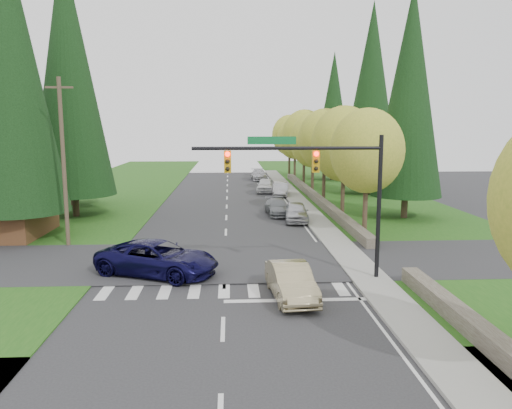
{
  "coord_description": "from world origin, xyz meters",
  "views": [
    {
      "loc": [
        0.28,
        -17.99,
        7.19
      ],
      "look_at": [
        1.77,
        9.82,
        2.8
      ],
      "focal_mm": 35.0,
      "sensor_mm": 36.0,
      "label": 1
    }
  ],
  "objects": [
    {
      "name": "conifer_w_e",
      "position": [
        -14.0,
        28.0,
        10.29
      ],
      "size": [
        5.78,
        5.78,
        18.8
      ],
      "color": "#38281C",
      "rests_on": "ground"
    },
    {
      "name": "grass_west",
      "position": [
        -13.0,
        20.0,
        0.03
      ],
      "size": [
        14.0,
        110.0,
        0.06
      ],
      "primitive_type": "cube",
      "color": "#1D5015",
      "rests_on": "ground"
    },
    {
      "name": "ground",
      "position": [
        0.0,
        0.0,
        0.0
      ],
      "size": [
        120.0,
        120.0,
        0.0
      ],
      "primitive_type": "plane",
      "color": "#28282B",
      "rests_on": "ground"
    },
    {
      "name": "traffic_signal",
      "position": [
        4.37,
        4.5,
        4.98
      ],
      "size": [
        8.7,
        0.37,
        6.8
      ],
      "color": "black",
      "rests_on": "ground"
    },
    {
      "name": "decid_tree_1",
      "position": [
        9.3,
        21.0,
        5.8
      ],
      "size": [
        5.2,
        5.2,
        8.8
      ],
      "color": "#38281C",
      "rests_on": "ground"
    },
    {
      "name": "conifer_w_c",
      "position": [
        -12.0,
        22.0,
        11.29
      ],
      "size": [
        6.46,
        6.46,
        20.8
      ],
      "color": "#38281C",
      "rests_on": "ground"
    },
    {
      "name": "decid_tree_0",
      "position": [
        9.2,
        14.0,
        5.6
      ],
      "size": [
        4.8,
        4.8,
        8.37
      ],
      "color": "#38281C",
      "rests_on": "ground"
    },
    {
      "name": "parked_car_b",
      "position": [
        4.2,
        22.0,
        0.64
      ],
      "size": [
        2.07,
        4.53,
        1.29
      ],
      "primitive_type": "imported",
      "rotation": [
        0.0,
        0.0,
        0.06
      ],
      "color": "gray",
      "rests_on": "ground"
    },
    {
      "name": "parked_car_d",
      "position": [
        4.2,
        36.25,
        0.76
      ],
      "size": [
        2.29,
        4.62,
        1.51
      ],
      "primitive_type": "imported",
      "rotation": [
        0.0,
        0.0,
        -0.12
      ],
      "color": "white",
      "rests_on": "ground"
    },
    {
      "name": "decid_tree_4",
      "position": [
        9.3,
        42.0,
        6.06
      ],
      "size": [
        5.4,
        5.4,
        9.18
      ],
      "color": "#38281C",
      "rests_on": "ground"
    },
    {
      "name": "conifer_e_c",
      "position": [
        14.0,
        48.0,
        9.29
      ],
      "size": [
        5.1,
        5.1,
        16.8
      ],
      "color": "#38281C",
      "rests_on": "ground"
    },
    {
      "name": "sedan_champagne",
      "position": [
        2.83,
        2.09,
        0.73
      ],
      "size": [
        1.96,
        4.56,
        1.46
      ],
      "primitive_type": "imported",
      "rotation": [
        0.0,
        0.0,
        0.09
      ],
      "color": "tan",
      "rests_on": "ground"
    },
    {
      "name": "curb_east",
      "position": [
        6.05,
        22.0,
        0.07
      ],
      "size": [
        0.2,
        80.0,
        0.13
      ],
      "primitive_type": "cube",
      "color": "gray",
      "rests_on": "ground"
    },
    {
      "name": "utility_pole",
      "position": [
        -9.5,
        12.0,
        5.14
      ],
      "size": [
        1.6,
        0.24,
        10.0
      ],
      "color": "#473828",
      "rests_on": "ground"
    },
    {
      "name": "decid_tree_3",
      "position": [
        9.2,
        35.0,
        5.66
      ],
      "size": [
        5.0,
        5.0,
        8.55
      ],
      "color": "#38281C",
      "rests_on": "ground"
    },
    {
      "name": "cross_street",
      "position": [
        0.0,
        8.0,
        0.0
      ],
      "size": [
        120.0,
        8.0,
        0.1
      ],
      "primitive_type": "cube",
      "color": "#28282B",
      "rests_on": "ground"
    },
    {
      "name": "parked_car_e",
      "position": [
        4.25,
        48.72,
        0.7
      ],
      "size": [
        2.19,
        4.94,
        1.41
      ],
      "primitive_type": "imported",
      "rotation": [
        0.0,
        0.0,
        0.04
      ],
      "color": "#B5B4BA",
      "rests_on": "ground"
    },
    {
      "name": "suv_navy",
      "position": [
        -3.24,
        5.74,
        0.83
      ],
      "size": [
        6.61,
        4.92,
        1.67
      ],
      "primitive_type": "imported",
      "rotation": [
        0.0,
        0.0,
        1.16
      ],
      "color": "#0C0A33",
      "rests_on": "ground"
    },
    {
      "name": "stone_wall_north",
      "position": [
        8.6,
        30.0,
        0.35
      ],
      "size": [
        0.7,
        40.0,
        0.7
      ],
      "primitive_type": "cube",
      "color": "#4C4438",
      "rests_on": "ground"
    },
    {
      "name": "stone_wall_south",
      "position": [
        8.6,
        -3.0,
        0.35
      ],
      "size": [
        0.7,
        14.0,
        0.7
      ],
      "primitive_type": "cube",
      "color": "#4C4438",
      "rests_on": "ground"
    },
    {
      "name": "conifer_e_b",
      "position": [
        15.0,
        34.0,
        10.79
      ],
      "size": [
        6.12,
        6.12,
        19.8
      ],
      "color": "#38281C",
      "rests_on": "ground"
    },
    {
      "name": "decid_tree_5",
      "position": [
        9.1,
        49.0,
        5.53
      ],
      "size": [
        4.8,
        4.8,
        8.3
      ],
      "color": "#38281C",
      "rests_on": "ground"
    },
    {
      "name": "decid_tree_2",
      "position": [
        9.1,
        28.0,
        5.93
      ],
      "size": [
        5.0,
        5.0,
        8.82
      ],
      "color": "#38281C",
      "rests_on": "ground"
    },
    {
      "name": "conifer_w_a",
      "position": [
        -13.0,
        14.0,
        10.79
      ],
      "size": [
        6.12,
        6.12,
        19.8
      ],
      "color": "#38281C",
      "rests_on": "ground"
    },
    {
      "name": "parked_car_a",
      "position": [
        5.33,
        19.14,
        0.74
      ],
      "size": [
        2.05,
        4.45,
        1.48
      ],
      "primitive_type": "imported",
      "rotation": [
        0.0,
        0.0,
        -0.07
      ],
      "color": "silver",
      "rests_on": "ground"
    },
    {
      "name": "grass_east",
      "position": [
        13.0,
        20.0,
        0.03
      ],
      "size": [
        14.0,
        110.0,
        0.06
      ],
      "primitive_type": "cube",
      "color": "#1D5015",
      "rests_on": "ground"
    },
    {
      "name": "parked_car_c",
      "position": [
        5.6,
        33.19,
        0.71
      ],
      "size": [
        2.08,
        4.46,
        1.42
      ],
      "primitive_type": "imported",
      "rotation": [
        0.0,
        0.0,
        -0.14
      ],
      "color": "#B1B1B6",
      "rests_on": "ground"
    },
    {
      "name": "sidewalk_east",
      "position": [
        6.9,
        22.0,
        0.07
      ],
      "size": [
        1.8,
        80.0,
        0.13
      ],
      "primitive_type": "cube",
      "color": "gray",
      "rests_on": "ground"
    },
    {
      "name": "conifer_e_a",
      "position": [
        14.0,
        20.0,
        9.79
      ],
      "size": [
        5.44,
        5.44,
        17.8
      ],
      "color": "#38281C",
      "rests_on": "ground"
    },
    {
      "name": "decid_tree_6",
      "position": [
        9.2,
        56.0,
        5.86
      ],
      "size": [
        5.2,
        5.2,
        8.86
      ],
      "color": "#38281C",
      "rests_on": "ground"
    }
  ]
}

